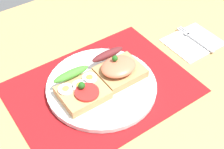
% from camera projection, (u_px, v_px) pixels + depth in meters
% --- Properties ---
extents(ground_plane, '(1.20, 0.90, 0.03)m').
position_uv_depth(ground_plane, '(102.00, 93.00, 0.75)').
color(ground_plane, tan).
extents(placemat, '(0.41, 0.31, 0.00)m').
position_uv_depth(placemat, '(102.00, 88.00, 0.74)').
color(placemat, maroon).
rests_on(placemat, ground_plane).
extents(plate, '(0.26, 0.26, 0.01)m').
position_uv_depth(plate, '(102.00, 86.00, 0.73)').
color(plate, white).
rests_on(plate, placemat).
extents(sandwich_egg_tomato, '(0.10, 0.10, 0.04)m').
position_uv_depth(sandwich_egg_tomato, '(81.00, 89.00, 0.70)').
color(sandwich_egg_tomato, tan).
rests_on(sandwich_egg_tomato, plate).
extents(sandwich_salmon, '(0.11, 0.10, 0.06)m').
position_uv_depth(sandwich_salmon, '(118.00, 67.00, 0.74)').
color(sandwich_salmon, '#AD8452').
rests_on(sandwich_salmon, plate).
extents(napkin, '(0.14, 0.12, 0.01)m').
position_uv_depth(napkin, '(193.00, 41.00, 0.86)').
color(napkin, white).
rests_on(napkin, ground_plane).
extents(fork, '(0.02, 0.13, 0.00)m').
position_uv_depth(fork, '(194.00, 38.00, 0.86)').
color(fork, '#B7B7BC').
rests_on(fork, napkin).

